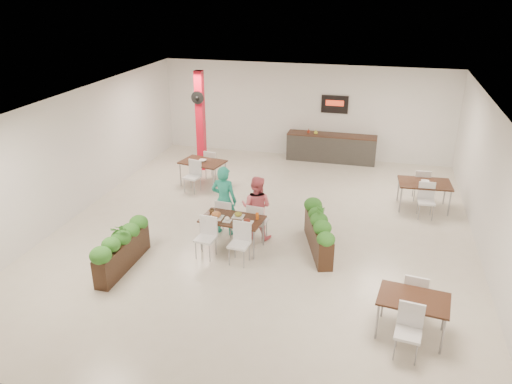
{
  "coord_description": "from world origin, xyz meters",
  "views": [
    {
      "loc": [
        2.56,
        -10.75,
        5.7
      ],
      "look_at": [
        -0.15,
        -0.2,
        1.1
      ],
      "focal_mm": 35.0,
      "sensor_mm": 36.0,
      "label": 1
    }
  ],
  "objects_px": {
    "diner_man": "(224,200)",
    "side_table_a": "(203,165)",
    "red_column": "(200,120)",
    "planter_right": "(319,230)",
    "side_table_b": "(424,186)",
    "diner_woman": "(256,207)",
    "side_table_c": "(413,304)",
    "main_table": "(232,223)",
    "service_counter": "(331,147)",
    "planter_left": "(122,246)"
  },
  "relations": [
    {
      "from": "service_counter",
      "to": "diner_man",
      "type": "bearing_deg",
      "value": -107.5
    },
    {
      "from": "side_table_c",
      "to": "red_column",
      "type": "bearing_deg",
      "value": 139.72
    },
    {
      "from": "service_counter",
      "to": "main_table",
      "type": "relative_size",
      "value": 1.74
    },
    {
      "from": "diner_woman",
      "to": "side_table_b",
      "type": "xyz_separation_m",
      "value": [
        3.96,
        2.72,
        -0.14
      ]
    },
    {
      "from": "main_table",
      "to": "planter_left",
      "type": "xyz_separation_m",
      "value": [
        -2.01,
        -1.42,
        -0.12
      ]
    },
    {
      "from": "service_counter",
      "to": "side_table_c",
      "type": "xyz_separation_m",
      "value": [
        2.4,
        -8.87,
        0.13
      ]
    },
    {
      "from": "planter_right",
      "to": "diner_man",
      "type": "bearing_deg",
      "value": 173.66
    },
    {
      "from": "red_column",
      "to": "diner_man",
      "type": "distance_m",
      "value": 4.72
    },
    {
      "from": "main_table",
      "to": "diner_woman",
      "type": "bearing_deg",
      "value": 57.9
    },
    {
      "from": "red_column",
      "to": "side_table_b",
      "type": "bearing_deg",
      "value": -11.81
    },
    {
      "from": "red_column",
      "to": "planter_right",
      "type": "bearing_deg",
      "value": -44.93
    },
    {
      "from": "service_counter",
      "to": "planter_right",
      "type": "xyz_separation_m",
      "value": [
        0.43,
        -6.28,
        0.02
      ]
    },
    {
      "from": "diner_woman",
      "to": "side_table_a",
      "type": "distance_m",
      "value": 3.72
    },
    {
      "from": "main_table",
      "to": "diner_woman",
      "type": "relative_size",
      "value": 1.11
    },
    {
      "from": "side_table_a",
      "to": "side_table_b",
      "type": "xyz_separation_m",
      "value": [
        6.35,
        -0.13,
        0.01
      ]
    },
    {
      "from": "diner_man",
      "to": "side_table_a",
      "type": "relative_size",
      "value": 1.04
    },
    {
      "from": "planter_right",
      "to": "side_table_b",
      "type": "xyz_separation_m",
      "value": [
        2.43,
        2.98,
        0.13
      ]
    },
    {
      "from": "side_table_b",
      "to": "side_table_c",
      "type": "distance_m",
      "value": 5.59
    },
    {
      "from": "red_column",
      "to": "side_table_b",
      "type": "relative_size",
      "value": 1.95
    },
    {
      "from": "red_column",
      "to": "planter_left",
      "type": "bearing_deg",
      "value": -85.63
    },
    {
      "from": "red_column",
      "to": "side_table_b",
      "type": "distance_m",
      "value": 7.08
    },
    {
      "from": "service_counter",
      "to": "side_table_c",
      "type": "relative_size",
      "value": 1.81
    },
    {
      "from": "diner_man",
      "to": "side_table_b",
      "type": "distance_m",
      "value": 5.49
    },
    {
      "from": "red_column",
      "to": "diner_woman",
      "type": "xyz_separation_m",
      "value": [
        2.9,
        -4.16,
        -0.86
      ]
    },
    {
      "from": "red_column",
      "to": "side_table_a",
      "type": "bearing_deg",
      "value": -68.68
    },
    {
      "from": "diner_woman",
      "to": "side_table_b",
      "type": "relative_size",
      "value": 0.95
    },
    {
      "from": "side_table_c",
      "to": "diner_man",
      "type": "bearing_deg",
      "value": 153.74
    },
    {
      "from": "main_table",
      "to": "diner_man",
      "type": "xyz_separation_m",
      "value": [
        -0.39,
        0.65,
        0.23
      ]
    },
    {
      "from": "main_table",
      "to": "planter_right",
      "type": "bearing_deg",
      "value": 11.57
    },
    {
      "from": "red_column",
      "to": "planter_right",
      "type": "distance_m",
      "value": 6.35
    },
    {
      "from": "side_table_a",
      "to": "side_table_c",
      "type": "bearing_deg",
      "value": -32.33
    },
    {
      "from": "red_column",
      "to": "side_table_a",
      "type": "relative_size",
      "value": 1.91
    },
    {
      "from": "side_table_a",
      "to": "side_table_c",
      "type": "xyz_separation_m",
      "value": [
        5.88,
        -5.7,
        -0.01
      ]
    },
    {
      "from": "red_column",
      "to": "side_table_c",
      "type": "bearing_deg",
      "value": -47.63
    },
    {
      "from": "red_column",
      "to": "diner_man",
      "type": "relative_size",
      "value": 1.84
    },
    {
      "from": "side_table_b",
      "to": "planter_left",
      "type": "bearing_deg",
      "value": -146.8
    },
    {
      "from": "red_column",
      "to": "side_table_a",
      "type": "height_order",
      "value": "red_column"
    },
    {
      "from": "planter_left",
      "to": "side_table_b",
      "type": "bearing_deg",
      "value": 36.89
    },
    {
      "from": "diner_woman",
      "to": "side_table_b",
      "type": "height_order",
      "value": "diner_woman"
    },
    {
      "from": "side_table_a",
      "to": "side_table_b",
      "type": "height_order",
      "value": "same"
    },
    {
      "from": "diner_woman",
      "to": "planter_left",
      "type": "xyz_separation_m",
      "value": [
        -2.42,
        -2.07,
        -0.26
      ]
    },
    {
      "from": "diner_man",
      "to": "side_table_a",
      "type": "distance_m",
      "value": 3.27
    },
    {
      "from": "diner_woman",
      "to": "side_table_c",
      "type": "distance_m",
      "value": 4.51
    },
    {
      "from": "planter_right",
      "to": "red_column",
      "type": "bearing_deg",
      "value": 135.07
    },
    {
      "from": "diner_woman",
      "to": "main_table",
      "type": "bearing_deg",
      "value": 63.08
    },
    {
      "from": "service_counter",
      "to": "planter_left",
      "type": "height_order",
      "value": "service_counter"
    },
    {
      "from": "diner_woman",
      "to": "side_table_c",
      "type": "height_order",
      "value": "diner_woman"
    },
    {
      "from": "planter_right",
      "to": "side_table_b",
      "type": "bearing_deg",
      "value": 50.74
    },
    {
      "from": "diner_man",
      "to": "diner_woman",
      "type": "xyz_separation_m",
      "value": [
        0.8,
        0.0,
        -0.09
      ]
    },
    {
      "from": "diner_woman",
      "to": "side_table_b",
      "type": "bearing_deg",
      "value": -140.32
    }
  ]
}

